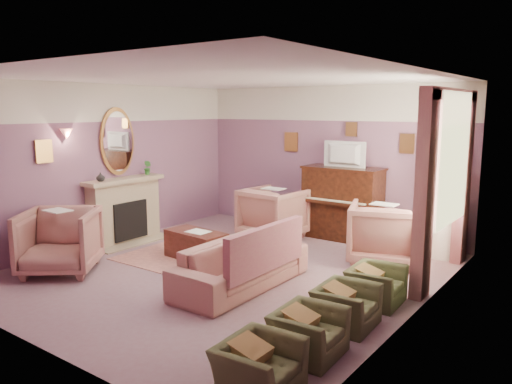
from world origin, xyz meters
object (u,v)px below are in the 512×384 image
Objects in this scene: floral_armchair_right at (383,230)px; olive_chair_a at (259,359)px; piano at (342,204)px; sofa at (242,256)px; coffee_table at (196,245)px; olive_chair_c at (346,300)px; floral_armchair_left at (273,210)px; floral_armchair_front at (59,238)px; olive_chair_d at (376,279)px; side_table at (444,236)px; olive_chair_b at (309,325)px; television at (343,152)px.

olive_chair_a is (0.56, -4.05, -0.22)m from floral_armchair_right.
piano reaches higher than floral_armchair_right.
sofa is (0.07, -3.10, -0.22)m from piano.
floral_armchair_right reaches higher than sofa.
olive_chair_c is (3.04, -0.85, 0.08)m from coffee_table.
floral_armchair_left is 3.74m from floral_armchair_front.
olive_chair_d is (0.00, 2.46, 0.00)m from olive_chair_a.
piano is 2.87m from coffee_table.
floral_armchair_front is 5.95m from side_table.
floral_armchair_left is at bearing 128.66° from olive_chair_b.
olive_chair_b is at bearing -67.45° from piano.
coffee_table is at bearing 164.33° from olive_chair_c.
television reaches higher than floral_armchair_front.
television is at bearing 59.64° from floral_armchair_front.
sofa is 2.73m from floral_armchair_front.
piano reaches higher than olive_chair_b.
coffee_table is (-1.29, -2.53, -0.43)m from piano.
coffee_table is 4.00m from side_table.
floral_armchair_front is at bearing 168.80° from olive_chair_a.
sofa is at bearing -22.70° from coffee_table.
olive_chair_b is at bearing -90.00° from olive_chair_d.
olive_chair_a is (2.78, -4.29, -0.22)m from floral_armchair_left.
olive_chair_c is (0.00, 0.82, 0.00)m from olive_chair_b.
television is at bearing 109.34° from olive_chair_a.
sofa is at bearing -88.80° from piano.
floral_armchair_front is (-3.61, -3.22, 0.00)m from floral_armchair_right.
coffee_table is at bearing -117.07° from piano.
coffee_table is at bearing 140.65° from olive_chair_a.
piano is at bearing 90.00° from television.
olive_chair_d is (0.00, 1.64, 0.00)m from olive_chair_b.
olive_chair_a is 1.00× the size of side_table.
olive_chair_a and olive_chair_d have the same top height.
olive_chair_d is (2.78, -1.83, -0.22)m from floral_armchair_left.
olive_chair_c is at bearing 90.00° from olive_chair_a.
television reaches higher than coffee_table.
sofa is 3.03× the size of olive_chair_a.
floral_armchair_front is (-1.14, -1.67, 0.30)m from coffee_table.
floral_armchair_left is 3.34m from olive_chair_d.
olive_chair_d is (1.75, -2.51, -1.30)m from television.
floral_armchair_right is 1.70m from olive_chair_d.
floral_armchair_left reaches higher than olive_chair_b.
olive_chair_a is 1.00× the size of olive_chair_b.
coffee_table is 1.84m from floral_armchair_left.
piano is 2.01× the size of olive_chair_d.
sofa is 2.61m from floral_armchair_left.
television is (0.00, -0.05, 0.95)m from piano.
olive_chair_c is at bearing -62.36° from television.
floral_armchair_front is 1.50× the size of olive_chair_d.
coffee_table is at bearing 179.38° from olive_chair_d.
floral_armchair_front is at bearing 179.91° from olive_chair_b.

